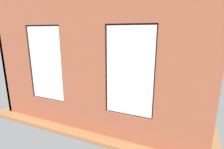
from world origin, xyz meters
TOP-DOWN VIEW (x-y plane):
  - ground_plane at (0.00, 0.00)m, footprint 6.26×5.41m
  - brick_wall_with_windows at (0.00, 2.32)m, footprint 5.66×0.30m
  - white_wall_right at (2.78, 0.20)m, footprint 0.10×4.41m
  - couch_by_window at (-0.03, 1.67)m, footprint 2.05×0.87m
  - couch_left at (-2.13, -0.02)m, footprint 0.93×1.82m
  - coffee_table at (0.39, -0.24)m, footprint 1.56×0.87m
  - cup_ceramic at (0.28, -0.11)m, footprint 0.09×0.09m
  - candle_jar at (0.39, -0.24)m, footprint 0.08×0.08m
  - table_plant_small at (0.86, -0.11)m, footprint 0.13×0.13m
  - remote_silver at (0.59, -0.35)m, footprint 0.18×0.11m
  - remote_black at (-0.04, -0.39)m, footprint 0.11×0.18m
  - media_console at (2.48, 0.22)m, footprint 1.23×0.42m
  - tv_flatscreen at (2.48, 0.22)m, footprint 1.10×0.20m
  - papasan_chair at (0.33, -1.62)m, footprint 1.10×1.10m
  - potted_plant_by_left_couch at (-1.73, -1.37)m, footprint 0.49×0.49m
  - potted_plant_corner_near_left at (-2.28, -1.70)m, footprint 0.39×0.39m
  - potted_plant_corner_far_left at (-2.28, 1.77)m, footprint 0.54×0.54m
  - potted_plant_between_couches at (-1.51, 1.62)m, footprint 0.64×0.64m
  - potted_plant_beside_window_right at (1.88, 1.77)m, footprint 0.79×0.79m
  - potted_plant_foreground_right at (2.19, -1.64)m, footprint 1.03×0.99m
  - potted_plant_near_tv at (1.93, 1.29)m, footprint 0.57×0.57m

SIDE VIEW (x-z plane):
  - ground_plane at x=0.00m, z-range -0.10..0.00m
  - media_console at x=2.48m, z-range 0.00..0.48m
  - couch_by_window at x=-0.03m, z-range -0.07..0.73m
  - couch_left at x=-2.13m, z-range -0.07..0.73m
  - coffee_table at x=0.39m, z-range 0.17..0.59m
  - remote_silver at x=0.59m, z-range 0.42..0.45m
  - remote_black at x=-0.04m, z-range 0.42..0.45m
  - papasan_chair at x=0.33m, z-range 0.10..0.79m
  - candle_jar at x=0.39m, z-range 0.42..0.52m
  - cup_ceramic at x=0.28m, z-range 0.42..0.53m
  - potted_plant_corner_near_left at x=-2.28m, z-range 0.10..0.87m
  - potted_plant_by_left_couch at x=-1.73m, z-range 0.13..0.91m
  - table_plant_small at x=0.86m, z-range 0.43..0.64m
  - potted_plant_corner_far_left at x=-2.28m, z-range 0.15..1.13m
  - potted_plant_beside_window_right at x=1.88m, z-range 0.16..1.15m
  - potted_plant_near_tv at x=1.93m, z-range 0.17..1.15m
  - potted_plant_between_couches at x=-1.51m, z-range 0.16..1.23m
  - potted_plant_foreground_right at x=2.19m, z-range 0.08..1.48m
  - tv_flatscreen at x=2.48m, z-range 0.49..1.21m
  - brick_wall_with_windows at x=0.00m, z-range -0.01..3.48m
  - white_wall_right at x=2.78m, z-range 0.00..3.48m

